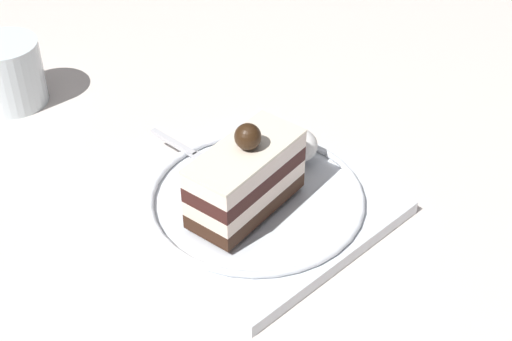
% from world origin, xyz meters
% --- Properties ---
extents(ground_plane, '(2.40, 2.40, 0.00)m').
position_xyz_m(ground_plane, '(0.00, 0.00, 0.00)').
color(ground_plane, silver).
extents(dessert_plate, '(0.26, 0.26, 0.02)m').
position_xyz_m(dessert_plate, '(0.03, -0.02, 0.01)').
color(dessert_plate, white).
rests_on(dessert_plate, ground_plane).
extents(cake_slice, '(0.13, 0.09, 0.09)m').
position_xyz_m(cake_slice, '(0.01, -0.03, 0.05)').
color(cake_slice, '#392013').
rests_on(cake_slice, dessert_plate).
extents(whipped_cream_dollop, '(0.03, 0.03, 0.03)m').
position_xyz_m(whipped_cream_dollop, '(0.09, 0.01, 0.04)').
color(whipped_cream_dollop, white).
rests_on(whipped_cream_dollop, dessert_plate).
extents(fork, '(0.04, 0.11, 0.00)m').
position_xyz_m(fork, '(0.00, 0.07, 0.02)').
color(fork, silver).
rests_on(fork, dessert_plate).
extents(drink_glass_near, '(0.08, 0.08, 0.08)m').
position_xyz_m(drink_glass_near, '(-0.12, 0.29, 0.04)').
color(drink_glass_near, silver).
rests_on(drink_glass_near, ground_plane).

